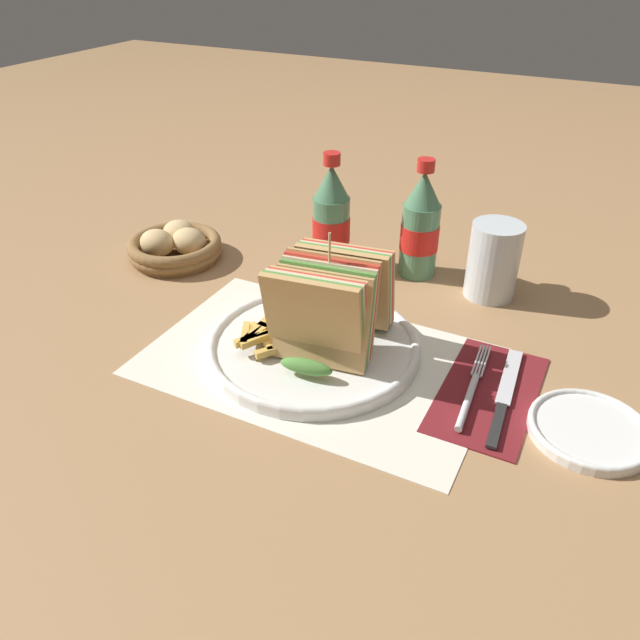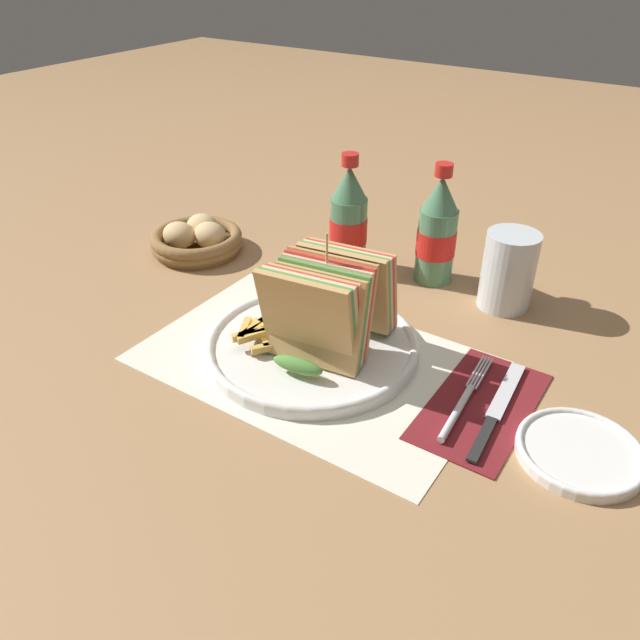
{
  "view_description": "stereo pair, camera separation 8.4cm",
  "coord_description": "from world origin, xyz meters",
  "px_view_note": "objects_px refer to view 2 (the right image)",
  "views": [
    {
      "loc": [
        0.34,
        -0.58,
        0.49
      ],
      "look_at": [
        0.02,
        0.05,
        0.04
      ],
      "focal_mm": 35.0,
      "sensor_mm": 36.0,
      "label": 1
    },
    {
      "loc": [
        0.41,
        -0.54,
        0.49
      ],
      "look_at": [
        0.02,
        0.05,
        0.04
      ],
      "focal_mm": 35.0,
      "sensor_mm": 36.0,
      "label": 2
    }
  ],
  "objects_px": {
    "side_saucer": "(580,452)",
    "coke_bottle_far": "(437,232)",
    "coke_bottle_near": "(349,220)",
    "club_sandwich": "(328,306)",
    "plate_main": "(312,345)",
    "fork": "(462,403)",
    "knife": "(497,410)",
    "bread_basket": "(197,239)",
    "glass_near": "(508,271)"
  },
  "relations": [
    {
      "from": "coke_bottle_far",
      "to": "bread_basket",
      "type": "height_order",
      "value": "coke_bottle_far"
    },
    {
      "from": "coke_bottle_near",
      "to": "plate_main",
      "type": "bearing_deg",
      "value": -69.29
    },
    {
      "from": "coke_bottle_far",
      "to": "glass_near",
      "type": "relative_size",
      "value": 1.64
    },
    {
      "from": "club_sandwich",
      "to": "glass_near",
      "type": "distance_m",
      "value": 0.3
    },
    {
      "from": "plate_main",
      "to": "knife",
      "type": "distance_m",
      "value": 0.25
    },
    {
      "from": "side_saucer",
      "to": "coke_bottle_far",
      "type": "bearing_deg",
      "value": 137.45
    },
    {
      "from": "coke_bottle_near",
      "to": "coke_bottle_far",
      "type": "bearing_deg",
      "value": 14.64
    },
    {
      "from": "coke_bottle_far",
      "to": "glass_near",
      "type": "xyz_separation_m",
      "value": [
        0.12,
        -0.02,
        -0.02
      ]
    },
    {
      "from": "club_sandwich",
      "to": "side_saucer",
      "type": "distance_m",
      "value": 0.34
    },
    {
      "from": "plate_main",
      "to": "glass_near",
      "type": "height_order",
      "value": "glass_near"
    },
    {
      "from": "knife",
      "to": "coke_bottle_near",
      "type": "height_order",
      "value": "coke_bottle_near"
    },
    {
      "from": "fork",
      "to": "bread_basket",
      "type": "xyz_separation_m",
      "value": [
        -0.56,
        0.14,
        0.01
      ]
    },
    {
      "from": "fork",
      "to": "side_saucer",
      "type": "distance_m",
      "value": 0.14
    },
    {
      "from": "knife",
      "to": "plate_main",
      "type": "bearing_deg",
      "value": 179.38
    },
    {
      "from": "club_sandwich",
      "to": "coke_bottle_near",
      "type": "xyz_separation_m",
      "value": [
        -0.11,
        0.24,
        0.0
      ]
    },
    {
      "from": "coke_bottle_near",
      "to": "bread_basket",
      "type": "relative_size",
      "value": 1.21
    },
    {
      "from": "plate_main",
      "to": "bread_basket",
      "type": "distance_m",
      "value": 0.37
    },
    {
      "from": "bread_basket",
      "to": "coke_bottle_near",
      "type": "bearing_deg",
      "value": 21.56
    },
    {
      "from": "fork",
      "to": "knife",
      "type": "distance_m",
      "value": 0.04
    },
    {
      "from": "coke_bottle_far",
      "to": "knife",
      "type": "bearing_deg",
      "value": -52.01
    },
    {
      "from": "plate_main",
      "to": "fork",
      "type": "height_order",
      "value": "plate_main"
    },
    {
      "from": "club_sandwich",
      "to": "coke_bottle_near",
      "type": "bearing_deg",
      "value": 115.54
    },
    {
      "from": "coke_bottle_near",
      "to": "side_saucer",
      "type": "height_order",
      "value": "coke_bottle_near"
    },
    {
      "from": "coke_bottle_near",
      "to": "coke_bottle_far",
      "type": "distance_m",
      "value": 0.14
    },
    {
      "from": "fork",
      "to": "knife",
      "type": "bearing_deg",
      "value": 17.15
    },
    {
      "from": "knife",
      "to": "fork",
      "type": "bearing_deg",
      "value": -162.85
    },
    {
      "from": "plate_main",
      "to": "glass_near",
      "type": "distance_m",
      "value": 0.32
    },
    {
      "from": "knife",
      "to": "side_saucer",
      "type": "distance_m",
      "value": 0.1
    },
    {
      "from": "plate_main",
      "to": "glass_near",
      "type": "xyz_separation_m",
      "value": [
        0.17,
        0.26,
        0.05
      ]
    },
    {
      "from": "knife",
      "to": "bread_basket",
      "type": "distance_m",
      "value": 0.61
    },
    {
      "from": "plate_main",
      "to": "knife",
      "type": "bearing_deg",
      "value": 3.5
    },
    {
      "from": "plate_main",
      "to": "fork",
      "type": "distance_m",
      "value": 0.22
    },
    {
      "from": "club_sandwich",
      "to": "coke_bottle_near",
      "type": "distance_m",
      "value": 0.26
    },
    {
      "from": "coke_bottle_far",
      "to": "side_saucer",
      "type": "relative_size",
      "value": 1.41
    },
    {
      "from": "bread_basket",
      "to": "club_sandwich",
      "type": "bearing_deg",
      "value": -20.84
    },
    {
      "from": "side_saucer",
      "to": "glass_near",
      "type": "bearing_deg",
      "value": 124.47
    },
    {
      "from": "coke_bottle_far",
      "to": "glass_near",
      "type": "height_order",
      "value": "coke_bottle_far"
    },
    {
      "from": "fork",
      "to": "bread_basket",
      "type": "bearing_deg",
      "value": 161.59
    },
    {
      "from": "knife",
      "to": "bread_basket",
      "type": "bearing_deg",
      "value": 163.83
    },
    {
      "from": "fork",
      "to": "coke_bottle_far",
      "type": "height_order",
      "value": "coke_bottle_far"
    },
    {
      "from": "bread_basket",
      "to": "plate_main",
      "type": "bearing_deg",
      "value": -22.67
    },
    {
      "from": "fork",
      "to": "side_saucer",
      "type": "xyz_separation_m",
      "value": [
        0.14,
        -0.0,
        -0.0
      ]
    },
    {
      "from": "club_sandwich",
      "to": "side_saucer",
      "type": "xyz_separation_m",
      "value": [
        0.33,
        -0.01,
        -0.07
      ]
    },
    {
      "from": "fork",
      "to": "coke_bottle_near",
      "type": "height_order",
      "value": "coke_bottle_near"
    },
    {
      "from": "plate_main",
      "to": "side_saucer",
      "type": "relative_size",
      "value": 2.1
    },
    {
      "from": "coke_bottle_near",
      "to": "coke_bottle_far",
      "type": "height_order",
      "value": "same"
    },
    {
      "from": "coke_bottle_far",
      "to": "coke_bottle_near",
      "type": "bearing_deg",
      "value": -165.36
    },
    {
      "from": "plate_main",
      "to": "side_saucer",
      "type": "height_order",
      "value": "plate_main"
    },
    {
      "from": "bread_basket",
      "to": "side_saucer",
      "type": "relative_size",
      "value": 1.17
    },
    {
      "from": "fork",
      "to": "coke_bottle_far",
      "type": "bearing_deg",
      "value": 116.93
    }
  ]
}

